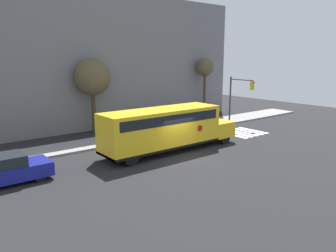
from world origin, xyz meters
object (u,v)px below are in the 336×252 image
object	(u,v)px
parked_car	(3,170)
traffic_light	(238,93)
tree_far_sidewalk	(205,69)
tree_near_sidewalk	(92,78)
stop_sign	(208,111)
school_bus	(166,127)

from	to	relation	value
parked_car	traffic_light	distance (m)	21.74
parked_car	tree_far_sidewalk	size ratio (longest dim) A/B	0.71
traffic_light	tree_near_sidewalk	world-z (taller)	tree_near_sidewalk
stop_sign	traffic_light	distance (m)	3.59
parked_car	tree_far_sidewalk	distance (m)	24.23
parked_car	stop_sign	xyz separation A→B (m)	(18.34, 3.39, 0.84)
parked_car	tree_far_sidewalk	world-z (taller)	tree_far_sidewalk
school_bus	traffic_light	bearing A→B (deg)	14.97
stop_sign	tree_far_sidewalk	bearing A→B (deg)	48.46
school_bus	tree_near_sidewalk	bearing A→B (deg)	98.45
stop_sign	traffic_light	xyz separation A→B (m)	(3.13, -0.91, 1.49)
school_bus	tree_far_sidewalk	bearing A→B (deg)	35.16
traffic_light	tree_near_sidewalk	bearing A→B (deg)	155.49
tree_near_sidewalk	parked_car	bearing A→B (deg)	-138.22
tree_near_sidewalk	school_bus	bearing A→B (deg)	-81.55
tree_far_sidewalk	stop_sign	bearing A→B (deg)	-131.54
stop_sign	tree_far_sidewalk	size ratio (longest dim) A/B	0.38
traffic_light	tree_far_sidewalk	distance (m)	6.01
school_bus	stop_sign	world-z (taller)	school_bus
parked_car	stop_sign	size ratio (longest dim) A/B	1.88
traffic_light	tree_far_sidewalk	size ratio (longest dim) A/B	0.73
school_bus	tree_near_sidewalk	distance (m)	9.23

